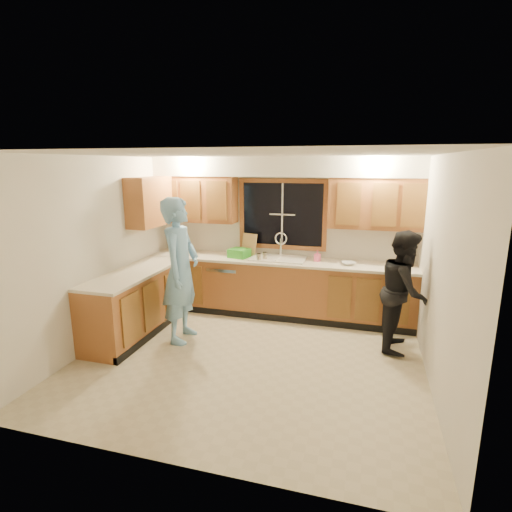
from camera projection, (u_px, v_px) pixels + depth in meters
The scene contains 26 objects.
floor at pixel (249, 359), 5.02m from camera, with size 4.20×4.20×0.00m, color #C2B595.
ceiling at pixel (248, 154), 4.45m from camera, with size 4.20×4.20×0.00m, color silver.
wall_back at pixel (282, 236), 6.52m from camera, with size 4.20×4.20×0.00m, color silver.
wall_left at pixel (97, 252), 5.29m from camera, with size 3.80×3.80×0.00m, color silver.
wall_right at pixel (440, 276), 4.18m from camera, with size 3.80×3.80×0.00m, color silver.
base_cabinets_back at pixel (278, 288), 6.42m from camera, with size 4.20×0.60×0.88m, color #A05D2E.
base_cabinets_left at pixel (136, 304), 5.72m from camera, with size 0.60×1.90×0.88m, color #A05D2E.
countertop_back at pixel (278, 261), 6.30m from camera, with size 4.20×0.63×0.04m, color beige.
countertop_left at pixel (135, 273), 5.61m from camera, with size 0.63×1.90×0.04m, color beige.
upper_cabinets_left at pixel (196, 199), 6.61m from camera, with size 1.35×0.33×0.75m, color #A05D2E.
upper_cabinets_right at pixel (375, 204), 5.86m from camera, with size 1.35×0.33×0.75m, color #A05D2E.
upper_cabinets_return at pixel (150, 202), 6.16m from camera, with size 0.33×0.90×0.75m, color #A05D2E.
soffit at pixel (281, 167), 6.10m from camera, with size 4.20×0.35×0.30m, color white.
window_frame at pixel (282, 214), 6.43m from camera, with size 1.44×0.03×1.14m.
sink at pixel (278, 263), 6.33m from camera, with size 0.86×0.52×0.57m.
dishwasher at pixel (228, 286), 6.64m from camera, with size 0.60×0.56×0.82m, color silver.
stove at pixel (112, 317), 5.18m from camera, with size 0.58×0.75×0.90m, color silver.
man at pixel (181, 270), 5.39m from camera, with size 0.72×0.47×1.98m, color #76AFDF.
woman at pixel (404, 291), 5.16m from camera, with size 0.77×0.60×1.58m, color black.
knife_block at pixel (184, 247), 6.74m from camera, with size 0.12×0.10×0.21m, color brown.
cutting_board at pixel (249, 245), 6.55m from camera, with size 0.27×0.02×0.36m, color tan.
dish_crate at pixel (239, 253), 6.45m from camera, with size 0.29×0.27×0.14m, color green.
soap_bottle at pixel (317, 256), 6.17m from camera, with size 0.08×0.08×0.17m, color #FD608E.
bowl at pixel (348, 263), 5.96m from camera, with size 0.20×0.20×0.05m, color silver.
can_left at pixel (259, 257), 6.17m from camera, with size 0.07×0.07×0.12m, color #B6A88C.
can_right at pixel (265, 256), 6.24m from camera, with size 0.07×0.07×0.13m, color #B6A88C.
Camera 1 is at (1.32, -4.40, 2.39)m, focal length 28.00 mm.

